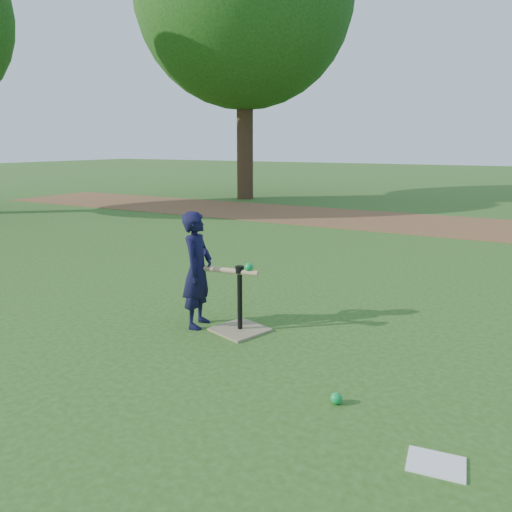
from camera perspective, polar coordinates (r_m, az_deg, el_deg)
The scene contains 7 objects.
ground at distance 4.41m, azimuth -0.41°, elevation -9.80°, with size 80.00×80.00×0.00m, color #285116.
dirt_strip at distance 11.34m, azimuth 18.84°, elevation 3.50°, with size 24.00×3.00×0.01m, color brown.
child at distance 4.66m, azimuth -6.71°, elevation -1.59°, with size 0.40×0.26×1.09m, color black.
wiffle_ball_ground at distance 3.48m, azimuth 9.15°, elevation -15.76°, with size 0.08×0.08×0.08m, color #0D963C.
clipboard at distance 3.06m, azimuth 19.89°, elevation -21.44°, with size 0.30×0.23×0.01m, color white.
batting_tee at distance 4.62m, azimuth -1.84°, elevation -7.26°, with size 0.54×0.54×0.61m.
swing_action at distance 4.52m, azimuth -3.17°, elevation -1.54°, with size 0.63×0.14×0.12m.
Camera 1 is at (2.03, -3.53, 1.69)m, focal length 35.00 mm.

